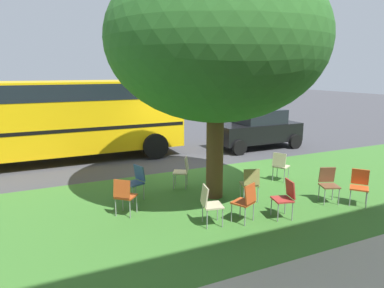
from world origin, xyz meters
name	(u,v)px	position (x,y,z in m)	size (l,w,h in m)	color
ground	(185,168)	(0.00, 0.00, 0.00)	(80.00, 80.00, 0.00)	#424247
grass_verge	(236,199)	(0.00, 3.20, 0.00)	(48.00, 6.00, 0.01)	#3D752D
street_tree	(216,41)	(0.42, 2.81, 3.96)	(5.35, 5.35, 5.95)	brown
chair_0	(124,194)	(2.87, 3.03, 0.52)	(0.59, 0.59, 0.88)	#C64C1E
chair_1	(359,184)	(-2.55, 4.81, 0.52)	(0.59, 0.58, 0.88)	#C64C1E
chair_2	(183,170)	(0.86, 1.76, 0.52)	(0.57, 0.57, 0.88)	beige
chair_3	(285,196)	(-0.36, 4.68, 0.52)	(0.51, 0.51, 0.88)	#B7332D
chair_4	(328,182)	(-1.99, 4.35, 0.52)	(0.54, 0.55, 0.88)	brown
chair_5	(246,200)	(0.58, 4.50, 0.52)	(0.55, 0.56, 0.88)	#C64C1E
chair_6	(280,164)	(-2.00, 2.48, 0.52)	(0.57, 0.56, 0.88)	beige
chair_7	(136,180)	(2.32, 2.11, 0.52)	(0.53, 0.53, 0.88)	#335184
chair_8	(250,182)	(-0.21, 3.52, 0.52)	(0.52, 0.53, 0.88)	olive
chair_9	(209,202)	(1.36, 4.30, 0.52)	(0.50, 0.49, 0.88)	beige
parked_car	(257,128)	(-4.13, -1.69, 0.84)	(3.70, 1.92, 1.65)	black
school_bus	(35,114)	(4.47, -2.96, 1.76)	(10.40, 2.80, 2.88)	yellow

